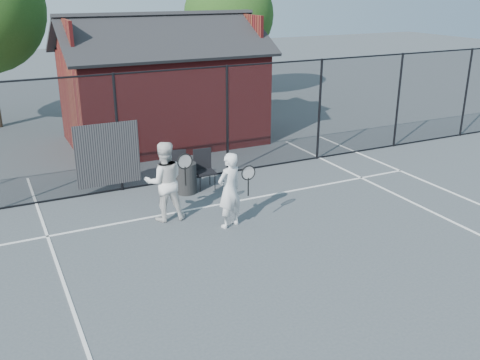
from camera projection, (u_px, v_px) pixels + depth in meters
name	position (u px, v px, depth m)	size (l,w,h in m)	color
ground	(289.00, 257.00, 10.40)	(80.00, 80.00, 0.00)	#43484C
court_lines	(329.00, 289.00, 9.28)	(11.02, 18.00, 0.01)	white
fence	(182.00, 128.00, 13.99)	(22.04, 3.00, 3.00)	black
clubhouse	(163.00, 93.00, 17.64)	(6.50, 4.36, 4.19)	maroon
tree_right	(229.00, 15.00, 23.62)	(3.97, 3.97, 5.70)	#2E2112
player_front	(230.00, 190.00, 11.43)	(0.80, 0.63, 1.68)	silver
player_back	(164.00, 181.00, 11.76)	(1.03, 0.81, 1.81)	silver
chair_left	(179.00, 170.00, 13.88)	(0.44, 0.46, 0.92)	black
chair_right	(205.00, 170.00, 13.73)	(0.48, 0.50, 0.99)	black
waste_bin	(186.00, 178.00, 13.48)	(0.54, 0.54, 0.78)	black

